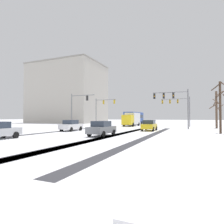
% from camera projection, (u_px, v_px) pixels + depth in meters
% --- Properties ---
extents(wheel_track_left_lane, '(1.12, 31.42, 0.01)m').
position_uv_depth(wheel_track_left_lane, '(50.00, 132.00, 25.77)').
color(wheel_track_left_lane, '#38383D').
rests_on(wheel_track_left_lane, ground).
extents(wheel_track_right_lane, '(1.18, 31.42, 0.01)m').
position_uv_depth(wheel_track_right_lane, '(115.00, 135.00, 22.07)').
color(wheel_track_right_lane, '#38383D').
rests_on(wheel_track_right_lane, ground).
extents(wheel_track_center, '(1.08, 31.42, 0.01)m').
position_uv_depth(wheel_track_center, '(116.00, 135.00, 22.03)').
color(wheel_track_center, '#38383D').
rests_on(wheel_track_center, ground).
extents(wheel_track_oncoming, '(0.88, 31.42, 0.01)m').
position_uv_depth(wheel_track_oncoming, '(149.00, 136.00, 20.54)').
color(wheel_track_oncoming, '#38383D').
rests_on(wheel_track_oncoming, ground).
extents(sidewalk_kerb_right, '(4.00, 31.42, 0.12)m').
position_uv_depth(sidewalk_kerb_right, '(201.00, 139.00, 17.28)').
color(sidewalk_kerb_right, white).
rests_on(sidewalk_kerb_right, ground).
extents(traffic_signal_far_left, '(5.21, 0.59, 6.50)m').
position_uv_depth(traffic_signal_far_left, '(103.00, 106.00, 45.21)').
color(traffic_signal_far_left, slate).
rests_on(traffic_signal_far_left, ground).
extents(traffic_signal_near_right, '(5.61, 0.65, 6.50)m').
position_uv_depth(traffic_signal_near_right, '(173.00, 100.00, 31.30)').
color(traffic_signal_near_right, slate).
rests_on(traffic_signal_near_right, ground).
extents(traffic_signal_far_right, '(6.15, 0.52, 6.50)m').
position_uv_depth(traffic_signal_far_right, '(178.00, 105.00, 42.64)').
color(traffic_signal_far_right, slate).
rests_on(traffic_signal_far_right, ground).
extents(traffic_signal_near_left, '(5.02, 0.38, 6.50)m').
position_uv_depth(traffic_signal_near_left, '(77.00, 105.00, 36.26)').
color(traffic_signal_near_left, slate).
rests_on(traffic_signal_near_left, ground).
extents(car_yellow_cab_lead, '(1.86, 4.11, 1.62)m').
position_uv_depth(car_yellow_cab_lead, '(149.00, 125.00, 28.90)').
color(car_yellow_cab_lead, yellow).
rests_on(car_yellow_cab_lead, ground).
extents(car_white_second, '(1.92, 4.15, 1.62)m').
position_uv_depth(car_white_second, '(71.00, 125.00, 28.38)').
color(car_white_second, silver).
rests_on(car_white_second, ground).
extents(car_grey_third, '(1.91, 4.14, 1.62)m').
position_uv_depth(car_grey_third, '(102.00, 128.00, 20.89)').
color(car_grey_third, slate).
rests_on(car_grey_third, ground).
extents(bus_oncoming, '(2.73, 11.02, 3.38)m').
position_uv_depth(bus_oncoming, '(134.00, 117.00, 52.59)').
color(bus_oncoming, '#284793').
rests_on(bus_oncoming, ground).
extents(box_truck_delivery, '(2.33, 7.41, 3.02)m').
position_uv_depth(box_truck_delivery, '(132.00, 119.00, 43.66)').
color(box_truck_delivery, yellow).
rests_on(box_truck_delivery, ground).
extents(bare_tree_sidewalk_mid, '(2.06, 2.08, 6.57)m').
position_uv_depth(bare_tree_sidewalk_mid, '(220.00, 105.00, 23.98)').
color(bare_tree_sidewalk_mid, '#423023').
rests_on(bare_tree_sidewalk_mid, ground).
extents(bare_tree_sidewalk_far, '(2.37, 2.09, 6.83)m').
position_uv_depth(bare_tree_sidewalk_far, '(217.00, 109.00, 35.42)').
color(bare_tree_sidewalk_far, brown).
rests_on(bare_tree_sidewalk_far, ground).
extents(office_building_far_left_block, '(25.59, 18.54, 21.81)m').
position_uv_depth(office_building_far_left_block, '(68.00, 94.00, 72.94)').
color(office_building_far_left_block, '#B2ADA3').
rests_on(office_building_far_left_block, ground).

